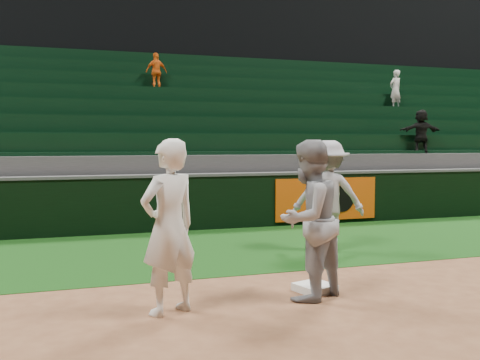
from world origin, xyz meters
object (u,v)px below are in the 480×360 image
at_px(first_base, 315,288).
at_px(base_coach, 328,196).
at_px(first_baseman, 169,227).
at_px(baserunner, 308,220).

distance_m(first_base, base_coach, 2.89).
relative_size(first_base, first_baseman, 0.22).
xyz_separation_m(first_baseman, baserunner, (1.74, 0.05, -0.00)).
relative_size(first_base, base_coach, 0.22).
relative_size(first_baseman, baserunner, 1.00).
height_order(first_baseman, baserunner, first_baseman).
distance_m(first_baseman, baserunner, 1.74).
xyz_separation_m(first_base, baserunner, (-0.22, -0.25, 0.94)).
bearing_deg(first_base, base_coach, 59.41).
bearing_deg(base_coach, first_baseman, 60.71).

